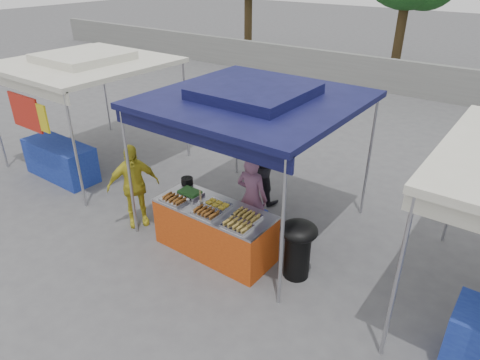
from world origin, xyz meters
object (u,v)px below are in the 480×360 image
Objects in this scene: customer_person at (133,186)px; cooking_pot at (187,181)px; vendor_table at (215,230)px; wok_burner at (298,245)px; helper_man at (262,165)px; vendor_woman at (252,198)px.

cooking_pot is at bearing -25.82° from customer_person.
vendor_table is at bearing -51.90° from customer_person.
wok_burner is (1.40, 0.27, 0.14)m from vendor_table.
helper_man reaches higher than vendor_table.
vendor_woman is (1.12, 0.39, -0.13)m from cooking_pot.
customer_person is at bearing -174.81° from wok_burner.
wok_burner is at bearing 11.02° from vendor_table.
vendor_table is 0.83m from vendor_woman.
customer_person reaches higher than vendor_table.
customer_person is at bearing 19.73° from vendor_woman.
vendor_woman is (-1.16, 0.45, 0.21)m from wok_burner.
cooking_pot is 0.13× the size of vendor_woman.
vendor_table is 1.29× the size of helper_man.
vendor_woman is at bearing 71.77° from vendor_table.
vendor_table is 1.28× the size of customer_person.
vendor_table is at bearing 98.64° from helper_man.
cooking_pot reaches higher than vendor_table.
vendor_table is 1.29× the size of vendor_woman.
customer_person reaches higher than helper_man.
wok_burner is 0.61× the size of customer_person.
wok_burner is at bearing -1.49° from cooking_pot.
cooking_pot is at bearing 159.41° from vendor_table.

